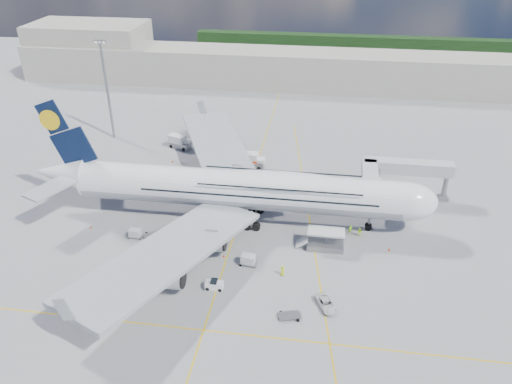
# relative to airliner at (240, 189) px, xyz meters

# --- Properties ---
(ground) EXTENTS (300.00, 300.00, 0.00)m
(ground) POSITION_rel_airliner_xyz_m (-0.26, -10.00, -6.87)
(ground) COLOR gray
(ground) RESTS_ON ground
(taxi_line_main) EXTENTS (0.25, 220.00, 0.01)m
(taxi_line_main) POSITION_rel_airliner_xyz_m (-0.26, -10.00, -6.86)
(taxi_line_main) COLOR gold
(taxi_line_main) RESTS_ON ground
(taxi_line_cross) EXTENTS (120.00, 0.25, 0.01)m
(taxi_line_cross) POSITION_rel_airliner_xyz_m (-0.26, -30.00, -6.86)
(taxi_line_cross) COLOR gold
(taxi_line_cross) RESTS_ON ground
(taxi_line_diag) EXTENTS (14.16, 99.06, 0.01)m
(taxi_line_diag) POSITION_rel_airliner_xyz_m (13.74, -0.00, -6.86)
(taxi_line_diag) COLOR gold
(taxi_line_diag) RESTS_ON ground
(airliner) EXTENTS (77.26, 79.15, 23.71)m
(airliner) POSITION_rel_airliner_xyz_m (0.00, 0.00, 0.00)
(airliner) COLOR white
(airliner) RESTS_ON ground
(jet_bridge) EXTENTS (18.80, 12.10, 8.50)m
(jet_bridge) POSITION_rel_airliner_xyz_m (29.55, 10.94, -0.02)
(jet_bridge) COLOR #B7B7BC
(jet_bridge) RESTS_ON ground
(cargo_loader) EXTENTS (8.53, 3.20, 3.67)m
(cargo_loader) POSITION_rel_airliner_xyz_m (16.56, -7.11, -5.62)
(cargo_loader) COLOR silver
(cargo_loader) RESTS_ON ground
(light_mast) EXTENTS (3.00, 0.70, 25.50)m
(light_mast) POSITION_rel_airliner_xyz_m (-40.26, 35.00, 6.34)
(light_mast) COLOR gray
(light_mast) RESTS_ON ground
(terminal) EXTENTS (180.00, 16.00, 12.00)m
(terminal) POSITION_rel_airliner_xyz_m (-0.26, 85.00, -0.87)
(terminal) COLOR #B2AD9E
(terminal) RESTS_ON ground
(hangar) EXTENTS (40.00, 22.00, 18.00)m
(hangar) POSITION_rel_airliner_xyz_m (-70.26, 90.00, 2.13)
(hangar) COLOR #B2AD9E
(hangar) RESTS_ON ground
(tree_line) EXTENTS (160.00, 6.00, 8.00)m
(tree_line) POSITION_rel_airliner_xyz_m (39.74, 130.00, -2.87)
(tree_line) COLOR #193814
(tree_line) RESTS_ON ground
(dolly_row_a) EXTENTS (2.84, 1.64, 1.74)m
(dolly_row_a) POSITION_rel_airliner_xyz_m (-18.31, -8.90, -5.93)
(dolly_row_a) COLOR gray
(dolly_row_a) RESTS_ON ground
(dolly_row_b) EXTENTS (2.70, 1.49, 0.39)m
(dolly_row_b) POSITION_rel_airliner_xyz_m (-11.79, -20.94, -6.57)
(dolly_row_b) COLOR gray
(dolly_row_b) RESTS_ON ground
(dolly_row_c) EXTENTS (3.02, 1.80, 0.43)m
(dolly_row_c) POSITION_rel_airliner_xyz_m (-10.15, -17.75, -6.54)
(dolly_row_c) COLOR gray
(dolly_row_c) RESTS_ON ground
(dolly_back) EXTENTS (3.54, 3.02, 0.46)m
(dolly_back) POSITION_rel_airliner_xyz_m (-15.39, -8.17, -6.51)
(dolly_back) COLOR gray
(dolly_back) RESTS_ON ground
(dolly_nose_far) EXTENTS (3.73, 2.74, 0.49)m
(dolly_nose_far) POSITION_rel_airliner_xyz_m (11.87, -25.62, -6.49)
(dolly_nose_far) COLOR gray
(dolly_nose_far) RESTS_ON ground
(dolly_nose_near) EXTENTS (3.32, 2.06, 1.98)m
(dolly_nose_near) POSITION_rel_airliner_xyz_m (3.78, -13.94, -5.80)
(dolly_nose_near) COLOR gray
(dolly_nose_near) RESTS_ON ground
(baggage_tug) EXTENTS (2.84, 1.37, 1.78)m
(baggage_tug) POSITION_rel_airliner_xyz_m (-0.65, -20.90, -6.08)
(baggage_tug) COLOR silver
(baggage_tug) RESTS_ON ground
(catering_truck_inner) EXTENTS (6.56, 2.67, 3.89)m
(catering_truck_inner) POSITION_rel_airliner_xyz_m (-1.45, 22.28, -5.03)
(catering_truck_inner) COLOR gray
(catering_truck_inner) RESTS_ON ground
(catering_truck_outer) EXTENTS (6.38, 4.00, 3.54)m
(catering_truck_outer) POSITION_rel_airliner_xyz_m (-20.92, 30.66, -5.23)
(catering_truck_outer) COLOR gray
(catering_truck_outer) RESTS_ON ground
(service_van) EXTENTS (3.88, 5.13, 1.29)m
(service_van) POSITION_rel_airliner_xyz_m (17.25, -22.58, -6.22)
(service_van) COLOR silver
(service_van) RESTS_ON ground
(crew_nose) EXTENTS (0.84, 0.80, 1.93)m
(crew_nose) POSITION_rel_airliner_xyz_m (21.29, -1.88, -5.90)
(crew_nose) COLOR #8EE117
(crew_nose) RESTS_ON ground
(crew_loader) EXTENTS (1.01, 0.89, 1.74)m
(crew_loader) POSITION_rel_airliner_xyz_m (23.00, -2.52, -6.00)
(crew_loader) COLOR #B8FF1A
(crew_loader) RESTS_ON ground
(crew_wing) EXTENTS (0.85, 1.23, 1.94)m
(crew_wing) POSITION_rel_airliner_xyz_m (-6.61, -9.88, -5.90)
(crew_wing) COLOR #AFFE1A
(crew_wing) RESTS_ON ground
(crew_van) EXTENTS (1.12, 1.13, 1.97)m
(crew_van) POSITION_rel_airliner_xyz_m (9.87, -15.97, -5.88)
(crew_van) COLOR #E6F319
(crew_van) RESTS_ON ground
(crew_tug) EXTENTS (1.00, 0.61, 1.50)m
(crew_tug) POSITION_rel_airliner_xyz_m (3.13, -13.30, -6.12)
(crew_tug) COLOR #90E017
(crew_tug) RESTS_ON ground
(cone_nose) EXTENTS (0.42, 0.42, 0.53)m
(cone_nose) POSITION_rel_airliner_xyz_m (28.11, -6.33, -6.61)
(cone_nose) COLOR #FB350D
(cone_nose) RESTS_ON ground
(cone_wing_left_inner) EXTENTS (0.38, 0.38, 0.49)m
(cone_wing_left_inner) POSITION_rel_airliner_xyz_m (-8.27, 14.94, -6.63)
(cone_wing_left_inner) COLOR #FB350D
(cone_wing_left_inner) RESTS_ON ground
(cone_wing_left_outer) EXTENTS (0.43, 0.43, 0.54)m
(cone_wing_left_outer) POSITION_rel_airliner_xyz_m (-20.52, 22.43, -6.61)
(cone_wing_left_outer) COLOR #FB350D
(cone_wing_left_outer) RESTS_ON ground
(cone_wing_right_inner) EXTENTS (0.42, 0.42, 0.53)m
(cone_wing_right_inner) POSITION_rel_airliner_xyz_m (-0.83, -12.37, -6.61)
(cone_wing_right_inner) COLOR #FB350D
(cone_wing_right_inner) RESTS_ON ground
(cone_wing_right_outer) EXTENTS (0.47, 0.47, 0.60)m
(cone_wing_right_outer) POSITION_rel_airliner_xyz_m (-18.40, -24.67, -6.58)
(cone_wing_right_outer) COLOR #FB350D
(cone_wing_right_outer) RESTS_ON ground
(cone_tail) EXTENTS (0.37, 0.37, 0.48)m
(cone_tail) POSITION_rel_airliner_xyz_m (-27.90, -7.14, -6.64)
(cone_tail) COLOR #FB350D
(cone_tail) RESTS_ON ground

